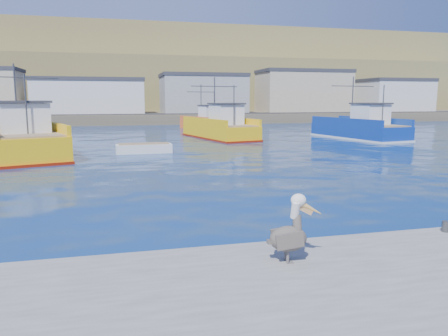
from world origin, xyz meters
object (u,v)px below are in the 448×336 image
object	(u,v)px
trawler_yellow_a	(21,140)
trawler_blue	(360,128)
trawler_yellow_b	(220,128)
skiff_mid	(144,149)
boat_orange	(205,122)
pelican	(290,233)
skiff_far	(335,131)

from	to	relation	value
trawler_yellow_a	trawler_blue	distance (m)	32.38
trawler_yellow_b	skiff_mid	distance (m)	13.98
trawler_blue	boat_orange	xyz separation A→B (m)	(-13.04, 17.56, -0.03)
skiff_mid	pelican	size ratio (longest dim) A/B	2.74
skiff_mid	pelican	distance (m)	25.31
trawler_yellow_b	skiff_far	world-z (taller)	trawler_yellow_b
trawler_blue	boat_orange	world-z (taller)	trawler_blue
trawler_yellow_b	boat_orange	size ratio (longest dim) A/B	1.35
trawler_yellow_a	skiff_far	distance (m)	36.28
boat_orange	skiff_mid	size ratio (longest dim) A/B	2.08
trawler_blue	skiff_mid	world-z (taller)	trawler_blue
trawler_yellow_b	skiff_mid	size ratio (longest dim) A/B	2.81
trawler_yellow_a	skiff_mid	bearing A→B (deg)	-3.62
trawler_yellow_a	trawler_blue	xyz separation A→B (m)	(31.70, 6.61, -0.11)
boat_orange	pelican	xyz separation A→B (m)	(-8.17, -49.96, 0.13)
skiff_far	trawler_yellow_a	bearing A→B (deg)	-156.15
skiff_far	boat_orange	bearing A→B (deg)	146.78
trawler_blue	skiff_mid	bearing A→B (deg)	-162.61
skiff_far	pelican	distance (m)	46.39
skiff_mid	pelican	world-z (taller)	pelican
skiff_mid	trawler_yellow_b	bearing A→B (deg)	51.60
trawler_yellow_a	boat_orange	bearing A→B (deg)	52.33
trawler_yellow_b	pelican	world-z (taller)	trawler_yellow_b
boat_orange	pelican	bearing A→B (deg)	-99.29
boat_orange	skiff_far	xyz separation A→B (m)	(14.51, -9.50, -0.77)
trawler_blue	skiff_mid	distance (m)	24.00
trawler_blue	trawler_yellow_b	bearing A→B (deg)	165.15
trawler_yellow_b	pelican	distance (m)	36.84
trawler_yellow_a	boat_orange	world-z (taller)	trawler_yellow_a
trawler_yellow_a	trawler_yellow_b	distance (m)	20.33
trawler_yellow_a	pelican	size ratio (longest dim) A/B	9.23
trawler_yellow_b	trawler_blue	bearing A→B (deg)	-14.85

